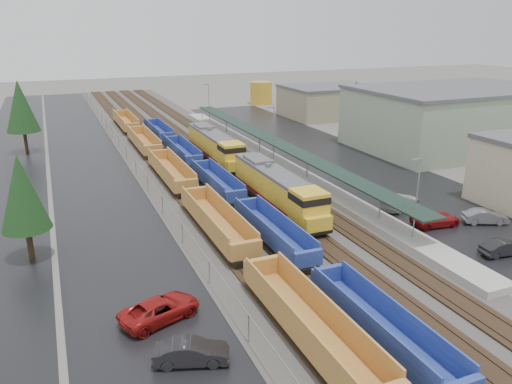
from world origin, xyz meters
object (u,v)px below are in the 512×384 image
parked_car_west_c (160,309)px  parked_car_east_e (485,217)px  locomotive_lead (278,189)px  parked_car_west_b (191,352)px  parked_car_east_a (503,248)px  storage_tank (261,93)px  well_string_yellow (190,193)px  parked_car_east_b (436,219)px  locomotive_trail (215,146)px  well_string_blue (241,204)px  parked_car_east_c (400,201)px

parked_car_west_c → parked_car_east_e: size_ratio=1.29×
locomotive_lead → parked_car_east_e: 20.72m
parked_car_west_b → parked_car_east_a: parked_car_west_b is taller
storage_tank → parked_car_east_a: storage_tank is taller
storage_tank → parked_car_west_b: (-43.09, -90.47, -1.95)m
parked_car_west_c → parked_car_west_b: bearing=167.5°
well_string_yellow → parked_car_east_a: size_ratio=25.97×
parked_car_east_b → parked_car_east_e: 5.08m
locomotive_lead → well_string_yellow: 9.77m
locomotive_lead → locomotive_trail: (0.00, 21.00, 0.00)m
parked_car_west_c → parked_car_east_b: size_ratio=1.12×
locomotive_trail → parked_car_east_a: (13.15, -38.22, -1.64)m
parked_car_west_c → parked_car_east_a: bearing=-112.9°
well_string_blue → parked_car_west_c: (-11.98, -16.23, -0.35)m
parked_car_east_c → parked_car_east_e: 8.38m
storage_tank → well_string_blue: bearing=-114.7°
locomotive_lead → parked_car_east_c: 13.19m
locomotive_lead → locomotive_trail: bearing=90.0°
well_string_blue → parked_car_east_e: 24.35m
well_string_blue → parked_car_west_c: 20.17m
locomotive_lead → parked_car_west_c: size_ratio=3.47×
parked_car_east_a → locomotive_lead: bearing=41.6°
well_string_blue → parked_car_east_e: (21.33, -11.74, -0.41)m
parked_car_east_e → parked_car_east_c: bearing=59.5°
locomotive_lead → parked_car_east_a: (13.15, -17.22, -1.64)m
locomotive_lead → storage_tank: storage_tank is taller
well_string_yellow → parked_car_east_e: 30.37m
parked_car_west_c → parked_car_east_c: 30.40m
parked_car_east_c → parked_car_east_e: size_ratio=1.28×
storage_tank → parked_car_east_b: bearing=-101.0°
parked_car_east_a → parked_car_east_c: bearing=8.1°
parked_car_west_c → storage_tank: bearing=-47.2°
well_string_blue → parked_car_west_c: size_ratio=17.07×
parked_car_west_c → parked_car_east_a: parked_car_west_c is taller
parked_car_east_b → parked_car_east_e: size_ratio=1.14×
parked_car_west_b → parked_car_east_b: (27.74, 11.11, -0.05)m
parked_car_west_b → locomotive_lead: bearing=-17.8°
parked_car_west_c → parked_car_east_b: (28.43, 5.91, -0.08)m
well_string_yellow → parked_car_east_e: bearing=-33.5°
well_string_blue → parked_car_west_b: bearing=-117.8°
well_string_blue → storage_tank: 76.02m
parked_car_west_b → parked_car_east_c: parked_car_east_c is taller
well_string_yellow → parked_car_east_b: (20.45, -15.33, -0.53)m
well_string_yellow → parked_car_east_e: size_ratio=24.86×
well_string_yellow → parked_car_east_c: bearing=-26.3°
storage_tank → parked_car_east_e: (-10.48, -80.77, -1.98)m
parked_car_east_b → locomotive_trail: bearing=28.0°
parked_car_east_a → parked_car_east_c: 12.70m
well_string_blue → parked_car_east_b: (16.45, -10.32, -0.44)m
parked_car_east_b → well_string_yellow: bearing=59.2°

